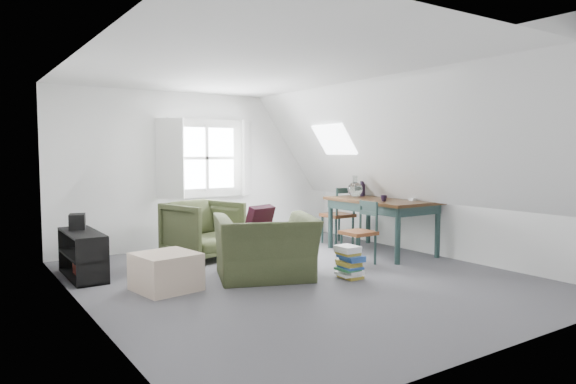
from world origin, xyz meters
TOP-DOWN VIEW (x-y plane):
  - floor at (0.00, 0.00)m, footprint 5.50×5.50m
  - ceiling at (0.00, 0.00)m, footprint 5.50×5.50m
  - wall_back at (0.00, 2.75)m, footprint 5.00×0.00m
  - wall_front at (0.00, -2.75)m, footprint 5.00×0.00m
  - wall_left at (-2.50, 0.00)m, footprint 0.00×5.50m
  - wall_right at (2.50, 0.00)m, footprint 0.00×5.50m
  - slope_left at (-1.55, 0.00)m, footprint 3.19×5.50m
  - slope_right at (1.55, 0.00)m, footprint 3.19×5.50m
  - dormer_window at (0.00, 2.68)m, footprint 1.71×0.35m
  - skylight at (1.55, 1.30)m, footprint 0.35×0.75m
  - armchair_near at (-0.37, 0.24)m, footprint 1.47×1.39m
  - armchair_far at (-0.52, 1.74)m, footprint 1.12×1.14m
  - throw_pillow at (-0.37, 0.39)m, footprint 0.42×0.31m
  - ottoman at (-1.57, 0.40)m, footprint 0.72×0.72m
  - dining_table at (1.96, 0.64)m, footprint 1.00×1.66m
  - demijohn at (1.81, 1.09)m, footprint 0.24×0.24m
  - vase_twigs at (2.06, 1.19)m, footprint 0.08×0.09m
  - cup at (1.71, 0.34)m, footprint 0.11×0.11m
  - paper_box at (2.16, 0.19)m, footprint 0.12×0.09m
  - dining_chair_far at (1.90, 1.59)m, footprint 0.45×0.45m
  - dining_chair_near at (1.16, 0.23)m, footprint 0.41×0.41m
  - media_shelf at (-2.22, 1.51)m, footprint 0.37×1.11m
  - electronics_box at (-2.22, 1.80)m, footprint 0.25×0.30m
  - magazine_stack at (0.49, -0.33)m, footprint 0.30×0.35m

SIDE VIEW (x-z plane):
  - floor at x=0.00m, z-range 0.00..0.00m
  - armchair_near at x=-0.37m, z-range -0.38..0.38m
  - armchair_far at x=-0.52m, z-range -0.42..0.42m
  - magazine_stack at x=0.49m, z-range 0.00..0.40m
  - ottoman at x=-1.57m, z-range 0.00..0.42m
  - media_shelf at x=-2.22m, z-range -0.03..0.54m
  - dining_chair_near at x=1.16m, z-range 0.02..0.88m
  - dining_chair_far at x=1.90m, z-range 0.02..0.98m
  - electronics_box at x=-2.22m, z-range 0.55..0.76m
  - throw_pillow at x=-0.37m, z-range 0.50..0.89m
  - dining_table at x=1.96m, z-range 0.31..1.14m
  - cup at x=1.71m, z-range 0.79..0.87m
  - paper_box at x=2.16m, z-range 0.83..0.87m
  - demijohn at x=1.81m, z-range 0.80..1.13m
  - vase_twigs at x=2.06m, z-range 0.66..1.28m
  - wall_back at x=0.00m, z-range -1.25..3.75m
  - wall_front at x=0.00m, z-range -1.25..3.75m
  - wall_left at x=-2.50m, z-range -1.50..4.00m
  - wall_right at x=2.50m, z-range -1.50..4.00m
  - dormer_window at x=0.00m, z-range 0.80..2.10m
  - skylight at x=1.55m, z-range 1.51..1.98m
  - slope_left at x=-1.55m, z-range -0.47..4.02m
  - slope_right at x=1.55m, z-range -0.47..4.02m
  - ceiling at x=0.00m, z-range 2.50..2.50m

